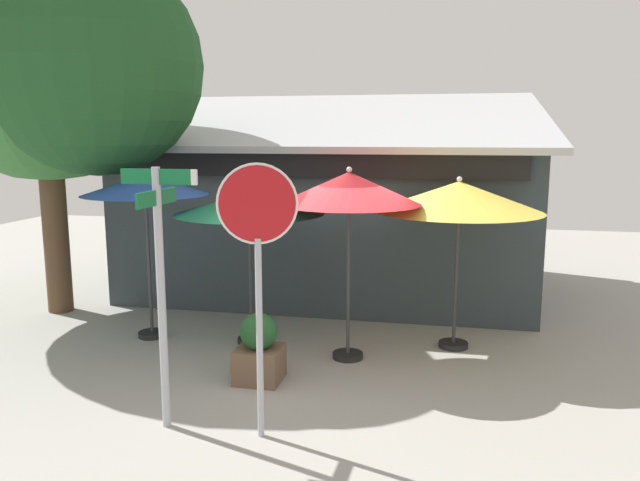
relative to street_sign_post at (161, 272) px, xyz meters
The scene contains 10 objects.
ground_plane 2.93m from the street_sign_post, 56.84° to the left, with size 28.00×28.00×0.10m, color #9E9B93.
cafe_building 6.84m from the street_sign_post, 84.71° to the left, with size 8.25×5.63×4.14m.
street_sign_post is the anchor object (origin of this frame).
stop_sign 1.13m from the street_sign_post, ahead, with size 0.80×0.23×2.92m.
patio_umbrella_royal_blue_left 3.29m from the street_sign_post, 119.74° to the left, with size 1.94×1.94×2.66m.
patio_umbrella_forest_green_center 2.88m from the street_sign_post, 89.04° to the left, with size 2.26×2.26×2.40m.
patio_umbrella_crimson_right 3.05m from the street_sign_post, 57.05° to the left, with size 2.01×2.01×2.76m.
patio_umbrella_mustard_far_right 4.56m from the street_sign_post, 46.54° to the left, with size 2.45×2.45×2.59m.
shade_tree 5.84m from the street_sign_post, 134.22° to the left, with size 5.41×4.72×7.10m.
sidewalk_planter 2.06m from the street_sign_post, 66.83° to the left, with size 0.59×0.59×0.91m.
Camera 1 is at (1.73, -7.88, 3.20)m, focal length 34.80 mm.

